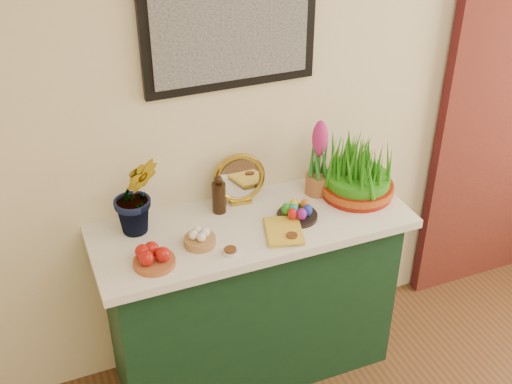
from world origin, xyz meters
The scene contains 13 objects.
sideboard centered at (-0.30, 2.00, 0.42)m, with size 1.30×0.45×0.85m, color #12321C.
tablecloth centered at (-0.30, 2.00, 0.87)m, with size 1.40×0.55×0.04m, color white.
hyacinth_green centered at (-0.76, 2.12, 1.13)m, with size 0.24×0.20×0.48m, color #266D22.
apple_bowl centered at (-0.77, 1.87, 0.93)m, with size 0.18×0.18×0.09m.
garlic_basket centered at (-0.56, 1.93, 0.92)m, with size 0.14×0.14×0.07m.
vinegar_cruet centered at (-0.40, 2.13, 0.97)m, with size 0.06×0.06×0.18m.
mirror centered at (-0.29, 2.18, 1.01)m, with size 0.25×0.08×0.24m.
book centered at (-0.28, 1.89, 0.90)m, with size 0.14×0.20×0.03m, color gold.
spice_dish_left centered at (-0.46, 1.82, 0.90)m, with size 0.06×0.06×0.03m.
spice_dish_right centered at (-0.19, 1.82, 0.90)m, with size 0.06×0.06×0.03m.
egg_plate centered at (-0.10, 1.95, 0.92)m, with size 0.21×0.21×0.07m.
hyacinth_pink centered at (0.07, 2.11, 1.06)m, with size 0.11×0.11×0.37m.
wheatgrass_sabzeh centered at (0.24, 2.03, 1.01)m, with size 0.34×0.34×0.28m.
Camera 1 is at (-1.15, -0.14, 2.48)m, focal length 45.00 mm.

